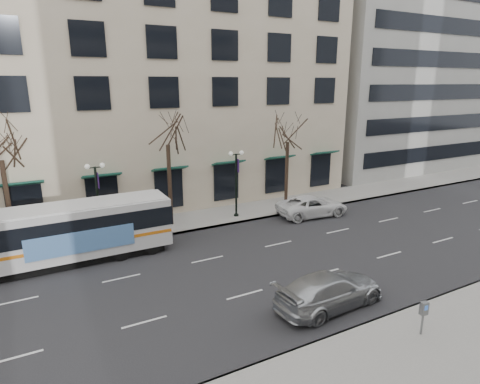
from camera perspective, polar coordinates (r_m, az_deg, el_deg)
ground at (r=22.20m, az=-2.22°, el=-11.77°), size 160.00×160.00×0.00m
sidewalk_far at (r=31.68m, az=-1.20°, el=-3.13°), size 80.00×4.00×0.15m
building_hotel at (r=39.41m, az=-19.38°, el=17.28°), size 40.00×20.00×24.00m
building_office at (r=56.61m, az=19.51°, el=22.04°), size 25.00×20.00×35.00m
tree_far_mid at (r=28.14m, az=-10.31°, el=8.56°), size 3.60×3.60×8.55m
tree_far_right at (r=32.65m, az=6.84°, el=8.75°), size 3.60×3.60×8.06m
lamp_post_left at (r=27.22m, az=-19.54°, el=-0.83°), size 1.22×0.45×5.21m
lamp_post_right at (r=30.20m, az=-0.53°, el=1.61°), size 1.22×0.45×5.21m
city_bus at (r=25.04m, az=-24.19°, el=-5.31°), size 12.56×2.80×3.40m
silver_car at (r=19.57m, az=12.65°, el=-13.45°), size 5.73×2.65×1.62m
white_pickup at (r=31.82m, az=10.25°, el=-1.96°), size 5.87×3.17×1.56m
pay_station at (r=18.41m, az=24.67°, el=-15.13°), size 0.34×0.24×1.46m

